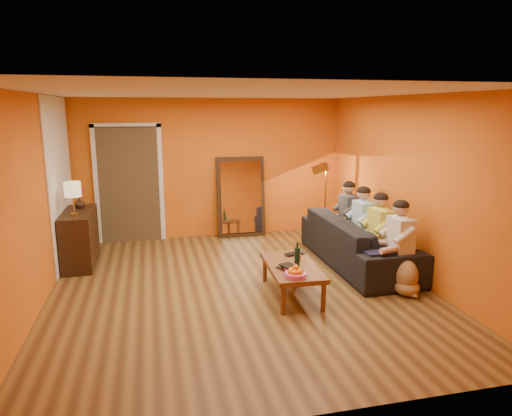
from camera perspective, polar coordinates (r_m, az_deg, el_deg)
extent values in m
cube|color=brown|center=(6.35, -2.08, -9.95)|extent=(5.00, 5.50, 0.00)
cube|color=white|center=(5.88, -2.28, 14.20)|extent=(5.00, 5.50, 0.00)
cube|color=orange|center=(8.66, -5.67, 4.92)|extent=(5.00, 0.00, 2.60)
cube|color=orange|center=(6.04, -26.16, 0.49)|extent=(0.00, 5.50, 2.60)
cube|color=orange|center=(6.90, 18.68, 2.44)|extent=(0.00, 5.50, 2.60)
cube|color=white|center=(7.72, -23.25, 3.08)|extent=(0.02, 1.90, 2.58)
cube|color=#3F2D19|center=(8.72, -15.53, 2.91)|extent=(1.06, 0.30, 2.10)
cube|color=white|center=(8.64, -19.34, 2.59)|extent=(0.08, 0.06, 2.20)
cube|color=white|center=(8.59, -11.76, 2.97)|extent=(0.08, 0.06, 2.20)
cube|color=white|center=(8.49, -15.98, 9.92)|extent=(1.22, 0.06, 0.08)
cube|color=black|center=(8.72, -1.90, 1.43)|extent=(0.92, 0.27, 1.51)
cube|color=white|center=(8.68, -1.85, 1.38)|extent=(0.78, 0.21, 1.35)
cube|color=black|center=(7.67, -21.15, -3.51)|extent=(0.44, 1.18, 0.85)
imported|color=black|center=(7.34, 12.59, -4.09)|extent=(2.54, 0.99, 0.74)
cylinder|color=black|center=(5.92, 5.17, -5.76)|extent=(0.07, 0.07, 0.31)
imported|color=#B27F3F|center=(6.12, 5.27, -6.23)|extent=(0.12, 0.12, 0.09)
imported|color=black|center=(6.36, 5.13, -5.81)|extent=(0.36, 0.28, 0.02)
imported|color=black|center=(5.76, 3.42, -7.73)|extent=(0.31, 0.34, 0.03)
imported|color=#B1141C|center=(5.76, 3.49, -7.48)|extent=(0.22, 0.27, 0.02)
imported|color=black|center=(5.74, 3.45, -7.37)|extent=(0.22, 0.26, 0.02)
imported|color=black|center=(7.79, -21.20, 0.61)|extent=(0.17, 0.17, 0.17)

